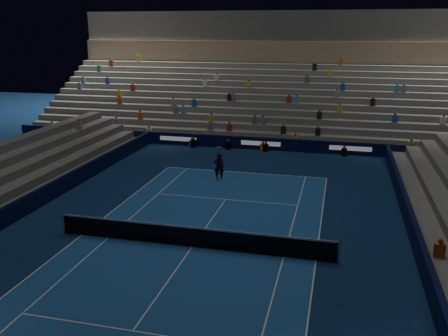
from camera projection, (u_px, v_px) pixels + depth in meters
ground at (192, 247)px, 21.48m from camera, size 90.00×90.00×0.00m
court_surface at (192, 247)px, 21.48m from camera, size 10.97×23.77×0.01m
sponsor_barrier_far at (261, 144)px, 38.58m from camera, size 44.00×0.25×1.00m
sponsor_barrier_east at (423, 261)px, 19.12m from camera, size 0.25×37.00×1.00m
sponsor_barrier_west at (4, 217)px, 23.57m from camera, size 0.25×37.00×1.00m
grandstand_main at (278, 93)px, 46.54m from camera, size 44.00×15.20×11.20m
tennis_net at (192, 237)px, 21.34m from camera, size 12.90×0.10×1.10m
tennis_player at (219, 167)px, 30.76m from camera, size 0.73×0.56×1.79m
broadcast_camera at (193, 144)px, 39.49m from camera, size 0.50×0.90×0.54m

